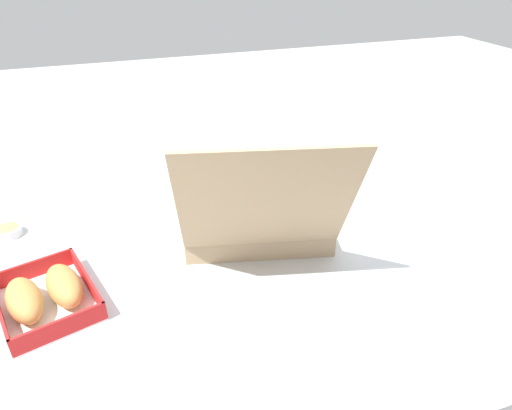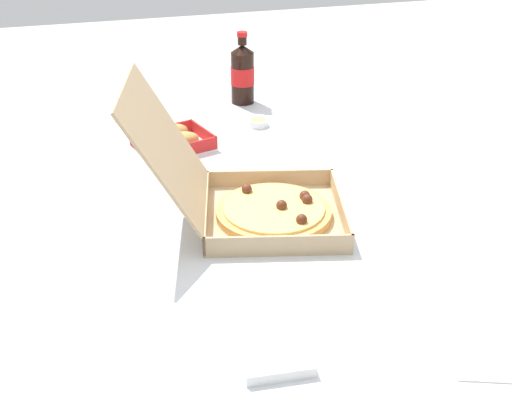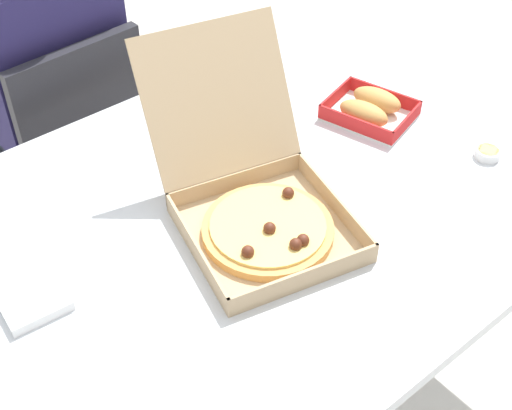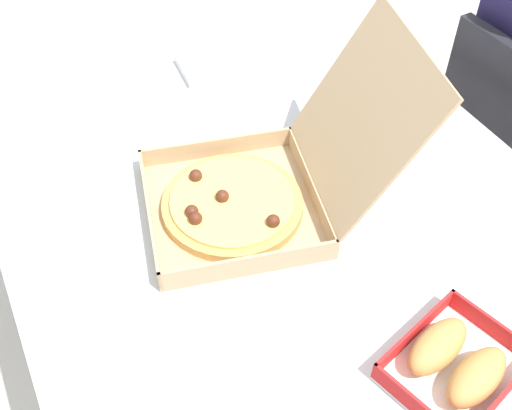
# 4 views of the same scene
# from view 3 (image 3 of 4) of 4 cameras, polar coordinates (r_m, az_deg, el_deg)

# --- Properties ---
(ground_plane) EXTENTS (10.00, 10.00, 0.00)m
(ground_plane) POSITION_cam_3_polar(r_m,az_deg,el_deg) (1.98, 1.17, -14.76)
(ground_plane) COLOR beige
(dining_table) EXTENTS (1.48, 0.97, 0.72)m
(dining_table) POSITION_cam_3_polar(r_m,az_deg,el_deg) (1.48, 1.52, -0.91)
(dining_table) COLOR silver
(dining_table) RESTS_ON ground_plane
(chair) EXTENTS (0.42, 0.42, 0.83)m
(chair) POSITION_cam_3_polar(r_m,az_deg,el_deg) (2.02, -14.84, 4.84)
(chair) COLOR #232328
(chair) RESTS_ON ground_plane
(diner_person) EXTENTS (0.37, 0.42, 1.15)m
(diner_person) POSITION_cam_3_polar(r_m,az_deg,el_deg) (1.95, -16.80, 10.39)
(diner_person) COLOR #333847
(diner_person) RESTS_ON ground_plane
(pizza_box_open) EXTENTS (0.40, 0.51, 0.31)m
(pizza_box_open) POSITION_cam_3_polar(r_m,az_deg,el_deg) (1.34, 0.21, 0.03)
(pizza_box_open) COLOR tan
(pizza_box_open) RESTS_ON dining_table
(bread_side_box) EXTENTS (0.20, 0.22, 0.06)m
(bread_side_box) POSITION_cam_3_polar(r_m,az_deg,el_deg) (1.65, 9.30, 7.80)
(bread_side_box) COLOR white
(bread_side_box) RESTS_ON dining_table
(napkin_pile) EXTENTS (0.12, 0.12, 0.02)m
(napkin_pile) POSITION_cam_3_polar(r_m,az_deg,el_deg) (1.28, -17.76, -7.34)
(napkin_pile) COLOR white
(napkin_pile) RESTS_ON dining_table
(dipping_sauce_cup) EXTENTS (0.06, 0.06, 0.02)m
(dipping_sauce_cup) POSITION_cam_3_polar(r_m,az_deg,el_deg) (1.60, 18.37, 4.08)
(dipping_sauce_cup) COLOR white
(dipping_sauce_cup) RESTS_ON dining_table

